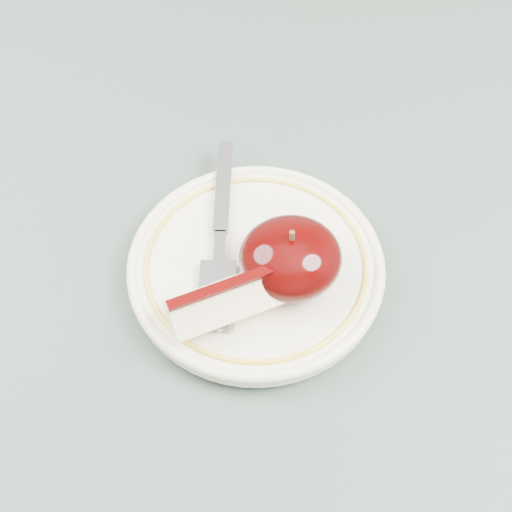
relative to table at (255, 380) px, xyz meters
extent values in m
cylinder|color=brown|center=(0.40, 0.40, -0.31)|extent=(0.05, 0.05, 0.71)
cube|color=#3D4B44|center=(0.00, 0.00, 0.07)|extent=(0.90, 0.90, 0.04)
cylinder|color=white|center=(0.01, 0.05, 0.09)|extent=(0.11, 0.11, 0.01)
cylinder|color=white|center=(0.01, 0.05, 0.10)|extent=(0.19, 0.19, 0.01)
torus|color=white|center=(0.01, 0.05, 0.10)|extent=(0.20, 0.20, 0.01)
torus|color=yellow|center=(0.01, 0.05, 0.11)|extent=(0.17, 0.17, 0.00)
ellipsoid|color=black|center=(0.03, 0.03, 0.13)|extent=(0.08, 0.07, 0.05)
cylinder|color=#472D19|center=(0.03, 0.03, 0.15)|extent=(0.00, 0.00, 0.01)
cube|color=#FAE9B8|center=(-0.02, 0.01, 0.12)|extent=(0.09, 0.05, 0.04)
cube|color=#340101|center=(-0.02, 0.01, 0.14)|extent=(0.08, 0.03, 0.00)
cube|color=gray|center=(-0.01, 0.12, 0.11)|extent=(0.03, 0.10, 0.00)
cube|color=gray|center=(-0.02, 0.06, 0.11)|extent=(0.01, 0.03, 0.00)
cube|color=gray|center=(-0.02, 0.04, 0.11)|extent=(0.03, 0.03, 0.00)
cube|color=gray|center=(-0.02, 0.01, 0.11)|extent=(0.01, 0.04, 0.00)
cube|color=gray|center=(-0.02, 0.01, 0.11)|extent=(0.01, 0.04, 0.00)
cube|color=gray|center=(-0.03, 0.01, 0.11)|extent=(0.01, 0.04, 0.00)
cube|color=gray|center=(-0.04, 0.01, 0.11)|extent=(0.01, 0.04, 0.00)
camera|label=1|loc=(-0.04, -0.25, 0.55)|focal=50.00mm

